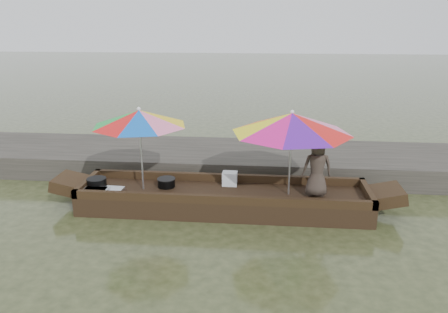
# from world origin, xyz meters

# --- Properties ---
(water) EXTENTS (80.00, 80.00, 0.00)m
(water) POSITION_xyz_m (0.00, 0.00, 0.00)
(water) COLOR #2E341B
(water) RESTS_ON ground
(dock) EXTENTS (22.00, 2.20, 0.50)m
(dock) POSITION_xyz_m (0.00, 2.20, 0.25)
(dock) COLOR #2D2B26
(dock) RESTS_ON ground
(boat_hull) EXTENTS (5.29, 1.20, 0.35)m
(boat_hull) POSITION_xyz_m (0.00, 0.00, 0.17)
(boat_hull) COLOR black
(boat_hull) RESTS_ON water
(cooking_pot) EXTENTS (0.36, 0.36, 0.19)m
(cooking_pot) POSITION_xyz_m (-2.39, -0.04, 0.45)
(cooking_pot) COLOR black
(cooking_pot) RESTS_ON boat_hull
(tray_crayfish) EXTENTS (0.46, 0.32, 0.09)m
(tray_crayfish) POSITION_xyz_m (-2.32, -0.32, 0.39)
(tray_crayfish) COLOR silver
(tray_crayfish) RESTS_ON boat_hull
(tray_scallop) EXTENTS (0.47, 0.34, 0.06)m
(tray_scallop) POSITION_xyz_m (-2.08, -0.20, 0.38)
(tray_scallop) COLOR silver
(tray_scallop) RESTS_ON boat_hull
(charcoal_grill) EXTENTS (0.33, 0.33, 0.15)m
(charcoal_grill) POSITION_xyz_m (-1.10, 0.15, 0.43)
(charcoal_grill) COLOR black
(charcoal_grill) RESTS_ON boat_hull
(supply_bag) EXTENTS (0.28, 0.22, 0.26)m
(supply_bag) POSITION_xyz_m (0.09, 0.36, 0.48)
(supply_bag) COLOR silver
(supply_bag) RESTS_ON boat_hull
(vendor) EXTENTS (0.55, 0.38, 1.07)m
(vendor) POSITION_xyz_m (1.67, -0.01, 0.88)
(vendor) COLOR #3B312A
(vendor) RESTS_ON boat_hull
(umbrella_bow) EXTENTS (1.96, 1.96, 1.55)m
(umbrella_bow) POSITION_xyz_m (-1.51, 0.00, 1.12)
(umbrella_bow) COLOR yellow
(umbrella_bow) RESTS_ON boat_hull
(umbrella_stern) EXTENTS (2.45, 2.45, 1.55)m
(umbrella_stern) POSITION_xyz_m (1.19, 0.00, 1.12)
(umbrella_stern) COLOR pink
(umbrella_stern) RESTS_ON boat_hull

